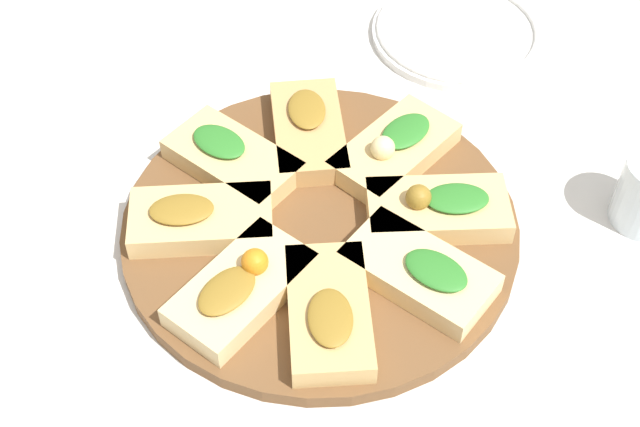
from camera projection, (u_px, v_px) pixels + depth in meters
The scene contains 11 objects.
ground_plane at pixel (320, 232), 0.95m from camera, with size 3.00×3.00×0.00m, color silver.
serving_board at pixel (320, 227), 0.94m from camera, with size 0.42×0.42×0.02m, color brown.
focaccia_slice_0 at pixel (395, 149), 0.98m from camera, with size 0.17×0.14×0.05m.
focaccia_slice_1 at pixel (308, 130), 1.01m from camera, with size 0.16×0.12×0.03m.
focaccia_slice_2 at pixel (232, 159), 0.98m from camera, with size 0.13×0.17×0.03m.
focaccia_slice_3 at pixel (200, 219), 0.92m from camera, with size 0.12×0.16×0.03m.
focaccia_slice_4 at pixel (241, 288), 0.86m from camera, with size 0.17×0.13×0.05m.
focaccia_slice_5 at pixel (329, 312), 0.84m from camera, with size 0.16×0.12×0.03m.
focaccia_slice_6 at pixel (420, 271), 0.88m from camera, with size 0.13×0.17×0.03m.
focaccia_slice_7 at pixel (438, 208), 0.93m from camera, with size 0.12×0.16×0.05m.
plate_left at pixel (457, 32), 1.16m from camera, with size 0.22×0.22×0.02m.
Camera 1 is at (0.58, 0.15, 0.73)m, focal length 50.00 mm.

